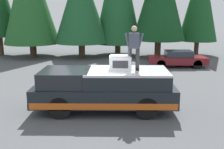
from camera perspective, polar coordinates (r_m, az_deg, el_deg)
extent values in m
plane|color=#4C4F51|center=(10.55, -3.30, -7.79)|extent=(90.00, 90.00, 0.00)
cube|color=black|center=(10.31, -1.71, -4.15)|extent=(2.00, 5.50, 0.70)
cube|color=#CC5619|center=(10.37, -1.70, -5.17)|extent=(2.01, 5.39, 0.24)
cube|color=black|center=(10.31, -10.16, -0.61)|extent=(1.84, 1.87, 0.60)
cube|color=black|center=(10.15, 3.24, -0.88)|extent=(1.92, 3.19, 0.52)
cube|color=#B7BABF|center=(10.08, 3.26, 0.77)|extent=(1.94, 3.19, 0.08)
cube|color=#232326|center=(10.85, -16.10, -5.30)|extent=(1.96, 0.16, 0.20)
cube|color=#B2B5BA|center=(10.63, 13.02, -5.50)|extent=(1.96, 0.16, 0.20)
cylinder|color=black|center=(9.81, -11.34, -7.10)|extent=(0.30, 0.84, 0.84)
cylinder|color=black|center=(11.38, -9.58, -4.12)|extent=(0.30, 0.84, 0.84)
cylinder|color=black|center=(9.66, 7.66, -7.26)|extent=(0.30, 0.84, 0.84)
cylinder|color=black|center=(11.26, 6.65, -4.22)|extent=(0.30, 0.84, 0.84)
cube|color=silver|center=(10.12, 1.81, 2.57)|extent=(0.64, 0.84, 0.52)
cube|color=#2D2D30|center=(9.80, 1.84, 2.21)|extent=(0.01, 0.59, 0.29)
cube|color=#99999E|center=(10.07, 1.82, 4.13)|extent=(0.58, 0.76, 0.04)
cylinder|color=#333338|center=(10.05, 5.62, 3.37)|extent=(0.15, 0.15, 0.84)
cube|color=black|center=(10.08, 5.59, 1.20)|extent=(0.26, 0.11, 0.08)
cylinder|color=#333338|center=(10.03, 3.91, 3.38)|extent=(0.15, 0.15, 0.84)
cube|color=black|center=(10.06, 3.89, 1.21)|extent=(0.26, 0.11, 0.08)
cube|color=#474C5B|center=(9.94, 4.85, 7.41)|extent=(0.24, 0.40, 0.58)
sphere|color=beige|center=(9.90, 4.90, 10.00)|extent=(0.22, 0.22, 0.22)
cylinder|color=#474C5B|center=(9.93, 6.28, 7.37)|extent=(0.09, 0.23, 0.58)
cylinder|color=#474C5B|center=(9.90, 3.43, 7.40)|extent=(0.09, 0.23, 0.58)
cube|color=maroon|center=(19.37, 14.10, 3.13)|extent=(1.64, 4.10, 0.50)
cube|color=#282D38|center=(19.32, 14.46, 4.46)|extent=(1.31, 1.89, 0.42)
cylinder|color=black|center=(18.46, 10.72, 2.23)|extent=(0.20, 0.62, 0.62)
cylinder|color=black|center=(19.85, 10.02, 3.04)|extent=(0.20, 0.62, 0.62)
cylinder|color=black|center=(19.06, 18.27, 2.14)|extent=(0.20, 0.62, 0.62)
cylinder|color=black|center=(20.41, 17.09, 2.93)|extent=(0.20, 0.62, 0.62)
cylinder|color=#4C3826|center=(25.24, 18.02, 5.58)|extent=(0.41, 0.41, 1.33)
cone|color=#194C23|center=(25.07, 18.75, 15.30)|extent=(3.41, 3.41, 7.23)
cylinder|color=#4C3826|center=(23.31, 9.99, 5.67)|extent=(0.54, 0.54, 1.52)
cylinder|color=#4C3826|center=(24.15, 1.27, 5.62)|extent=(0.51, 0.51, 1.08)
cylinder|color=#4C3826|center=(23.23, -6.64, 5.45)|extent=(0.56, 0.56, 1.27)
cone|color=#1E562D|center=(23.03, -6.92, 15.42)|extent=(4.68, 4.68, 6.79)
cylinder|color=#4C3826|center=(24.26, -16.90, 5.19)|extent=(0.58, 0.58, 1.18)
cylinder|color=#4C3826|center=(26.03, -23.21, 5.84)|extent=(0.42, 0.42, 1.74)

